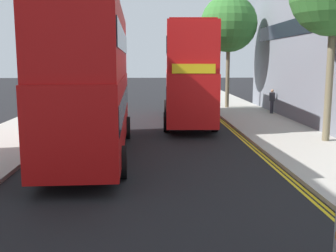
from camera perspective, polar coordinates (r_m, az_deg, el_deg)
The scene contains 7 objects.
sidewalk_right at distance 18.02m, azimuth 18.78°, elevation -2.80°, with size 4.00×80.00×0.14m, color #ADA89E.
kerb_line_outer at distance 15.52m, azimuth 14.13°, elevation -4.71°, with size 0.10×56.00×0.01m, color yellow.
kerb_line_inner at distance 15.47m, azimuth 13.56°, elevation -4.73°, with size 0.10×56.00×0.01m, color yellow.
double_decker_bus_away at distance 15.82m, azimuth -10.77°, elevation 6.75°, with size 3.08×10.89×5.64m.
double_decker_bus_oncoming at distance 24.18m, azimuth 2.77°, elevation 7.65°, with size 3.08×10.88×5.64m.
pedestrian_far at distance 28.30m, azimuth 14.40°, elevation 3.44°, with size 0.34×0.22×1.62m.
street_tree_near at distance 31.40m, azimuth 8.54°, elevation 14.01°, with size 4.20×4.20×8.36m.
Camera 1 is at (0.04, -0.44, 3.63)m, focal length 43.38 mm.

